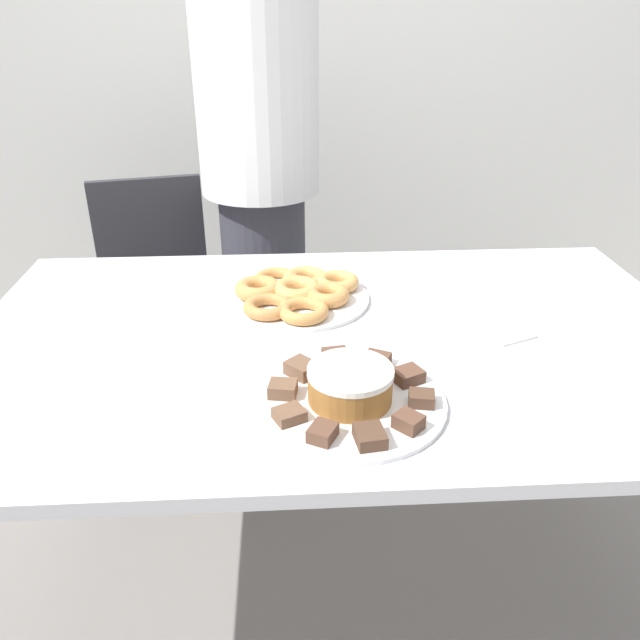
{
  "coord_description": "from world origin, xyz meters",
  "views": [
    {
      "loc": [
        -0.11,
        -1.24,
        1.44
      ],
      "look_at": [
        -0.04,
        -0.05,
        0.83
      ],
      "focal_mm": 35.0,
      "sensor_mm": 36.0,
      "label": 1
    }
  ],
  "objects_px": {
    "plate_donuts": "(297,298)",
    "napkin": "(508,334)",
    "person_standing": "(260,175)",
    "frosted_cake": "(352,384)",
    "office_chair_left": "(161,314)",
    "plate_cake": "(351,401)"
  },
  "relations": [
    {
      "from": "plate_donuts",
      "to": "napkin",
      "type": "height_order",
      "value": "plate_donuts"
    },
    {
      "from": "person_standing",
      "to": "frosted_cake",
      "type": "distance_m",
      "value": 1.18
    },
    {
      "from": "napkin",
      "to": "plate_donuts",
      "type": "bearing_deg",
      "value": 155.72
    },
    {
      "from": "person_standing",
      "to": "office_chair_left",
      "type": "height_order",
      "value": "person_standing"
    },
    {
      "from": "office_chair_left",
      "to": "frosted_cake",
      "type": "bearing_deg",
      "value": -75.38
    },
    {
      "from": "person_standing",
      "to": "plate_donuts",
      "type": "distance_m",
      "value": 0.72
    },
    {
      "from": "plate_cake",
      "to": "frosted_cake",
      "type": "height_order",
      "value": "frosted_cake"
    },
    {
      "from": "plate_donuts",
      "to": "frosted_cake",
      "type": "relative_size",
      "value": 2.28
    },
    {
      "from": "plate_cake",
      "to": "office_chair_left",
      "type": "bearing_deg",
      "value": 117.45
    },
    {
      "from": "frosted_cake",
      "to": "napkin",
      "type": "xyz_separation_m",
      "value": [
        0.38,
        0.25,
        -0.04
      ]
    },
    {
      "from": "person_standing",
      "to": "plate_cake",
      "type": "relative_size",
      "value": 4.83
    },
    {
      "from": "plate_donuts",
      "to": "frosted_cake",
      "type": "distance_m",
      "value": 0.47
    },
    {
      "from": "office_chair_left",
      "to": "frosted_cake",
      "type": "height_order",
      "value": "office_chair_left"
    },
    {
      "from": "napkin",
      "to": "plate_cake",
      "type": "bearing_deg",
      "value": -146.97
    },
    {
      "from": "frosted_cake",
      "to": "person_standing",
      "type": "bearing_deg",
      "value": 99.55
    },
    {
      "from": "person_standing",
      "to": "napkin",
      "type": "xyz_separation_m",
      "value": [
        0.58,
        -0.91,
        -0.14
      ]
    },
    {
      "from": "frosted_cake",
      "to": "office_chair_left",
      "type": "bearing_deg",
      "value": 117.45
    },
    {
      "from": "person_standing",
      "to": "plate_donuts",
      "type": "height_order",
      "value": "person_standing"
    },
    {
      "from": "frosted_cake",
      "to": "napkin",
      "type": "height_order",
      "value": "frosted_cake"
    },
    {
      "from": "plate_cake",
      "to": "frosted_cake",
      "type": "bearing_deg",
      "value": 0.0
    },
    {
      "from": "napkin",
      "to": "person_standing",
      "type": "bearing_deg",
      "value": 122.41
    },
    {
      "from": "person_standing",
      "to": "plate_donuts",
      "type": "xyz_separation_m",
      "value": [
        0.1,
        -0.7,
        -0.14
      ]
    }
  ]
}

